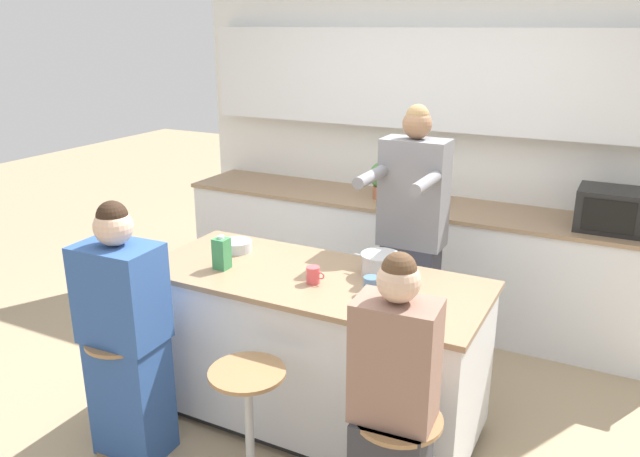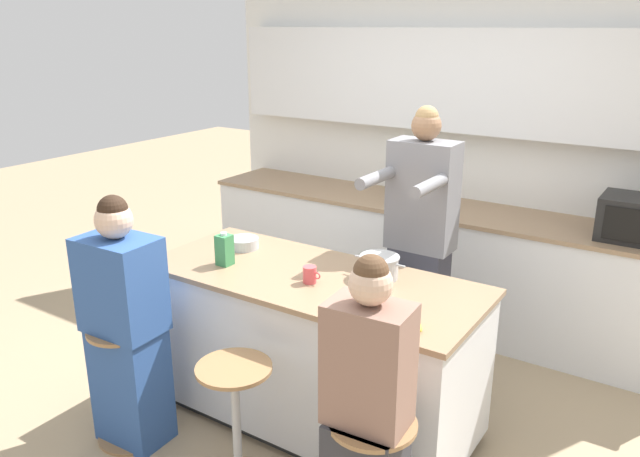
{
  "view_description": "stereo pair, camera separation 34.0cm",
  "coord_description": "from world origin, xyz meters",
  "px_view_note": "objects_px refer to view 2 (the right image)",
  "views": [
    {
      "loc": [
        1.48,
        -2.79,
        2.22
      ],
      "look_at": [
        0.0,
        0.08,
        1.16
      ],
      "focal_mm": 35.0,
      "sensor_mm": 36.0,
      "label": 1
    },
    {
      "loc": [
        1.78,
        -2.62,
        2.22
      ],
      "look_at": [
        0.0,
        0.08,
        1.16
      ],
      "focal_mm": 35.0,
      "sensor_mm": 36.0,
      "label": 2
    }
  ],
  "objects_px": {
    "person_cooking": "(419,252)",
    "coffee_cup_near": "(365,288)",
    "banana_bunch": "(408,322)",
    "kitchen_island": "(312,349)",
    "cooking_pot": "(379,267)",
    "juice_carton": "(225,250)",
    "person_wrapped_blanket": "(126,330)",
    "bar_stool_center": "(236,422)",
    "potted_plant": "(404,180)",
    "bar_stool_leftmost": "(127,379)",
    "person_seated_near": "(367,428)",
    "fruit_bowl": "(244,243)",
    "coffee_cup_far": "(310,275)"
  },
  "relations": [
    {
      "from": "kitchen_island",
      "to": "coffee_cup_far",
      "type": "height_order",
      "value": "coffee_cup_far"
    },
    {
      "from": "person_cooking",
      "to": "banana_bunch",
      "type": "relative_size",
      "value": 9.84
    },
    {
      "from": "banana_bunch",
      "to": "coffee_cup_near",
      "type": "bearing_deg",
      "value": 150.13
    },
    {
      "from": "bar_stool_center",
      "to": "coffee_cup_near",
      "type": "height_order",
      "value": "coffee_cup_near"
    },
    {
      "from": "cooking_pot",
      "to": "juice_carton",
      "type": "distance_m",
      "value": 0.89
    },
    {
      "from": "coffee_cup_near",
      "to": "potted_plant",
      "type": "bearing_deg",
      "value": 110.23
    },
    {
      "from": "kitchen_island",
      "to": "bar_stool_center",
      "type": "distance_m",
      "value": 0.67
    },
    {
      "from": "bar_stool_center",
      "to": "coffee_cup_near",
      "type": "relative_size",
      "value": 5.82
    },
    {
      "from": "person_seated_near",
      "to": "coffee_cup_near",
      "type": "distance_m",
      "value": 0.78
    },
    {
      "from": "cooking_pot",
      "to": "coffee_cup_near",
      "type": "distance_m",
      "value": 0.26
    },
    {
      "from": "bar_stool_leftmost",
      "to": "potted_plant",
      "type": "bearing_deg",
      "value": 77.94
    },
    {
      "from": "bar_stool_center",
      "to": "potted_plant",
      "type": "relative_size",
      "value": 2.32
    },
    {
      "from": "bar_stool_center",
      "to": "cooking_pot",
      "type": "bearing_deg",
      "value": 69.24
    },
    {
      "from": "coffee_cup_far",
      "to": "banana_bunch",
      "type": "bearing_deg",
      "value": -15.27
    },
    {
      "from": "bar_stool_center",
      "to": "juice_carton",
      "type": "distance_m",
      "value": 0.97
    },
    {
      "from": "fruit_bowl",
      "to": "coffee_cup_near",
      "type": "xyz_separation_m",
      "value": [
        0.98,
        -0.21,
        0.01
      ]
    },
    {
      "from": "person_wrapped_blanket",
      "to": "juice_carton",
      "type": "height_order",
      "value": "person_wrapped_blanket"
    },
    {
      "from": "person_cooking",
      "to": "person_seated_near",
      "type": "bearing_deg",
      "value": -72.78
    },
    {
      "from": "potted_plant",
      "to": "bar_stool_center",
      "type": "bearing_deg",
      "value": -83.62
    },
    {
      "from": "person_seated_near",
      "to": "banana_bunch",
      "type": "height_order",
      "value": "person_seated_near"
    },
    {
      "from": "person_seated_near",
      "to": "coffee_cup_far",
      "type": "distance_m",
      "value": 0.97
    },
    {
      "from": "kitchen_island",
      "to": "cooking_pot",
      "type": "height_order",
      "value": "cooking_pot"
    },
    {
      "from": "bar_stool_center",
      "to": "cooking_pot",
      "type": "distance_m",
      "value": 1.09
    },
    {
      "from": "bar_stool_leftmost",
      "to": "person_cooking",
      "type": "distance_m",
      "value": 1.86
    },
    {
      "from": "coffee_cup_near",
      "to": "cooking_pot",
      "type": "bearing_deg",
      "value": 102.55
    },
    {
      "from": "bar_stool_leftmost",
      "to": "fruit_bowl",
      "type": "xyz_separation_m",
      "value": [
        0.16,
        0.83,
        0.58
      ]
    },
    {
      "from": "bar_stool_leftmost",
      "to": "banana_bunch",
      "type": "height_order",
      "value": "banana_bunch"
    },
    {
      "from": "coffee_cup_far",
      "to": "potted_plant",
      "type": "bearing_deg",
      "value": 99.95
    },
    {
      "from": "banana_bunch",
      "to": "person_seated_near",
      "type": "bearing_deg",
      "value": -85.8
    },
    {
      "from": "kitchen_island",
      "to": "fruit_bowl",
      "type": "distance_m",
      "value": 0.78
    },
    {
      "from": "bar_stool_leftmost",
      "to": "coffee_cup_near",
      "type": "xyz_separation_m",
      "value": [
        1.14,
        0.62,
        0.59
      ]
    },
    {
      "from": "person_seated_near",
      "to": "juice_carton",
      "type": "xyz_separation_m",
      "value": [
        -1.25,
        0.56,
        0.36
      ]
    },
    {
      "from": "cooking_pot",
      "to": "person_seated_near",
      "type": "bearing_deg",
      "value": -64.35
    },
    {
      "from": "kitchen_island",
      "to": "potted_plant",
      "type": "bearing_deg",
      "value": 98.93
    },
    {
      "from": "juice_carton",
      "to": "fruit_bowl",
      "type": "bearing_deg",
      "value": 108.23
    },
    {
      "from": "person_cooking",
      "to": "juice_carton",
      "type": "height_order",
      "value": "person_cooking"
    },
    {
      "from": "potted_plant",
      "to": "person_seated_near",
      "type": "bearing_deg",
      "value": -66.92
    },
    {
      "from": "person_wrapped_blanket",
      "to": "cooking_pot",
      "type": "bearing_deg",
      "value": 37.31
    },
    {
      "from": "person_seated_near",
      "to": "juice_carton",
      "type": "relative_size",
      "value": 7.23
    },
    {
      "from": "coffee_cup_near",
      "to": "juice_carton",
      "type": "distance_m",
      "value": 0.89
    },
    {
      "from": "person_cooking",
      "to": "coffee_cup_near",
      "type": "distance_m",
      "value": 0.82
    },
    {
      "from": "kitchen_island",
      "to": "person_wrapped_blanket",
      "type": "xyz_separation_m",
      "value": [
        -0.73,
        -0.69,
        0.21
      ]
    },
    {
      "from": "juice_carton",
      "to": "coffee_cup_near",
      "type": "bearing_deg",
      "value": 3.77
    },
    {
      "from": "person_seated_near",
      "to": "cooking_pot",
      "type": "xyz_separation_m",
      "value": [
        -0.42,
        0.87,
        0.33
      ]
    },
    {
      "from": "kitchen_island",
      "to": "juice_carton",
      "type": "relative_size",
      "value": 9.79
    },
    {
      "from": "kitchen_island",
      "to": "bar_stool_leftmost",
      "type": "distance_m",
      "value": 1.04
    },
    {
      "from": "person_cooking",
      "to": "coffee_cup_near",
      "type": "relative_size",
      "value": 15.32
    },
    {
      "from": "person_seated_near",
      "to": "fruit_bowl",
      "type": "height_order",
      "value": "person_seated_near"
    },
    {
      "from": "kitchen_island",
      "to": "cooking_pot",
      "type": "xyz_separation_m",
      "value": [
        0.32,
        0.18,
        0.51
      ]
    },
    {
      "from": "bar_stool_leftmost",
      "to": "potted_plant",
      "type": "relative_size",
      "value": 2.32
    }
  ]
}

